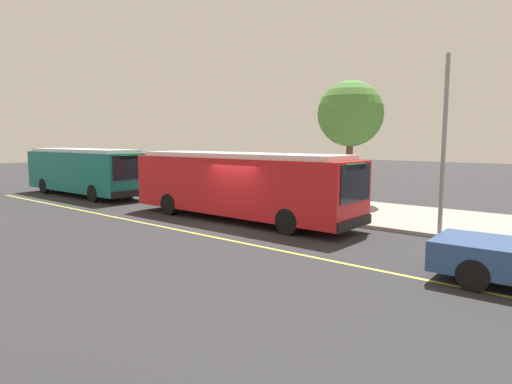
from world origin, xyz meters
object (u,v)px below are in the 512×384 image
transit_bus_main (239,183)px  waiting_bench (275,191)px  transit_bus_second (84,170)px  route_sign_post (283,173)px  pedestrian_commuter (213,183)px

transit_bus_main → waiting_bench: 6.01m
transit_bus_second → route_sign_post: size_ratio=3.64×
transit_bus_second → route_sign_post: bearing=10.9°
transit_bus_second → waiting_bench: 12.28m
pedestrian_commuter → transit_bus_second: bearing=-160.9°
transit_bus_main → route_sign_post: 2.65m
waiting_bench → pedestrian_commuter: (-2.39, -2.59, 0.48)m
transit_bus_second → pedestrian_commuter: transit_bus_second is taller
transit_bus_main → transit_bus_second: (-13.17, -0.06, -0.00)m
pedestrian_commuter → route_sign_post: bearing=-3.5°
route_sign_post → pedestrian_commuter: route_sign_post is taller
transit_bus_second → route_sign_post: same height
route_sign_post → pedestrian_commuter: bearing=176.5°
transit_bus_second → pedestrian_commuter: size_ratio=6.02×
transit_bus_main → route_sign_post: same height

